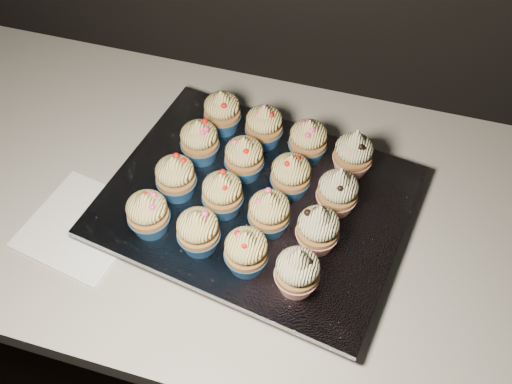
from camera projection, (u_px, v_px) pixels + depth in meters
The scene contains 21 objects.
cabinet at pixel (350, 350), 1.27m from camera, with size 2.40×0.60×0.86m, color black.
worktop at pixel (387, 241), 0.91m from camera, with size 2.44×0.64×0.04m, color beige.
napkin at pixel (83, 226), 0.90m from camera, with size 0.17×0.17×0.00m, color white.
baking_tray at pixel (256, 207), 0.92m from camera, with size 0.42×0.32×0.02m, color black.
foil_lining at pixel (256, 200), 0.90m from camera, with size 0.46×0.36×0.01m, color silver.
cupcake_0 at pixel (148, 213), 0.83m from camera, with size 0.06×0.06×0.08m.
cupcake_1 at pixel (198, 231), 0.81m from camera, with size 0.06×0.06×0.08m.
cupcake_2 at pixel (246, 251), 0.79m from camera, with size 0.06×0.06×0.08m.
cupcake_3 at pixel (297, 271), 0.77m from camera, with size 0.06×0.06×0.10m.
cupcake_4 at pixel (176, 177), 0.88m from camera, with size 0.06×0.06×0.08m.
cupcake_5 at pixel (222, 194), 0.86m from camera, with size 0.06×0.06×0.08m.
cupcake_6 at pixel (269, 213), 0.83m from camera, with size 0.06×0.06×0.08m.
cupcake_7 at pixel (318, 229), 0.81m from camera, with size 0.06×0.06×0.10m.
cupcake_8 at pixel (200, 141), 0.92m from camera, with size 0.06×0.06×0.08m.
cupcake_9 at pixel (244, 158), 0.90m from camera, with size 0.06×0.06×0.08m.
cupcake_10 at pixel (291, 175), 0.88m from camera, with size 0.06×0.06×0.08m.
cupcake_11 at pixel (338, 191), 0.86m from camera, with size 0.06×0.06×0.10m.
cupcake_12 at pixel (222, 112), 0.96m from camera, with size 0.06×0.06×0.08m.
cupcake_13 at pixel (264, 126), 0.94m from camera, with size 0.06×0.06×0.08m.
cupcake_14 at pixel (308, 141), 0.92m from camera, with size 0.06×0.06×0.08m.
cupcake_15 at pixel (353, 154), 0.90m from camera, with size 0.06×0.06×0.10m.
Camera 1 is at (-0.06, 1.17, 1.65)m, focal length 40.00 mm.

